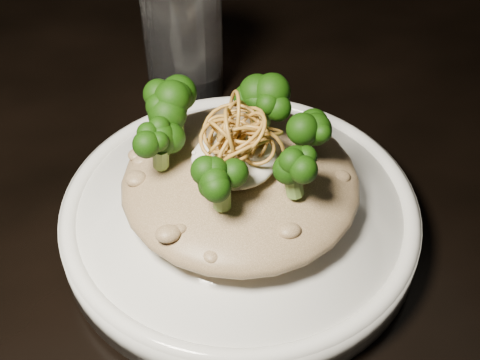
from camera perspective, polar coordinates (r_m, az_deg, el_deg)
The scene contains 7 objects.
table at distance 0.61m, azimuth 5.87°, elevation -6.81°, with size 1.10×0.80×0.75m.
plate at distance 0.51m, azimuth 0.00°, elevation -3.29°, with size 0.27×0.27×0.03m, color white.
risotto at distance 0.49m, azimuth 0.04°, elevation -0.20°, with size 0.18×0.18×0.04m, color brown.
broccoli at distance 0.46m, azimuth -0.87°, elevation 3.15°, with size 0.12×0.12×0.04m, color black, non-canonical shape.
cheese at distance 0.47m, azimuth -0.50°, elevation 1.81°, with size 0.06×0.06×0.02m, color silver.
shallots at distance 0.45m, azimuth 0.04°, elevation 4.45°, with size 0.06×0.06×0.04m, color olive, non-canonical shape.
drinking_glass at distance 0.62m, azimuth -4.88°, elevation 12.31°, with size 0.07×0.07×0.13m, color silver.
Camera 1 is at (-0.16, -0.35, 1.14)m, focal length 50.00 mm.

